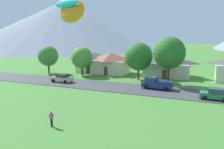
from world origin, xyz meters
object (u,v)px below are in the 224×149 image
object	(u,v)px
tree_left_of_center	(48,56)
parked_car_tan_mid_west	(62,78)
parked_car_green_west_end	(215,94)
house_right_center	(167,65)
tree_near_left	(169,53)
pickup_truck_navy_west_side	(156,83)
kite_flyer_with_kite	(71,11)
tree_right_of_center	(139,57)
tree_center	(82,57)
house_rightmost	(94,61)
house_leftmost	(111,63)

from	to	relation	value
tree_left_of_center	parked_car_tan_mid_west	size ratio (longest dim) A/B	1.55
tree_left_of_center	parked_car_green_west_end	distance (m)	37.83
house_right_center	tree_left_of_center	xyz separation A→B (m)	(-26.98, -6.82, 1.70)
tree_near_left	parked_car_tan_mid_west	distance (m)	21.16
parked_car_green_west_end	pickup_truck_navy_west_side	bearing A→B (deg)	160.87
pickup_truck_navy_west_side	kite_flyer_with_kite	xyz separation A→B (m)	(-4.81, -19.18, 10.73)
tree_near_left	pickup_truck_navy_west_side	distance (m)	6.60
tree_left_of_center	tree_right_of_center	distance (m)	22.10
parked_car_tan_mid_west	pickup_truck_navy_west_side	size ratio (longest dim) A/B	0.81
tree_center	parked_car_green_west_end	world-z (taller)	tree_center
tree_left_of_center	parked_car_green_west_end	xyz separation A→B (m)	(36.57, -9.12, -3.30)
house_rightmost	tree_right_of_center	size ratio (longest dim) A/B	1.01
house_leftmost	parked_car_tan_mid_west	size ratio (longest dim) A/B	2.01
house_leftmost	tree_near_left	distance (m)	16.84
house_right_center	tree_near_left	xyz separation A→B (m)	(1.63, -8.57, 3.57)
tree_center	kite_flyer_with_kite	world-z (taller)	kite_flyer_with_kite
kite_flyer_with_kite	tree_right_of_center	bearing A→B (deg)	90.85
house_rightmost	house_leftmost	bearing A→B (deg)	-11.60
house_right_center	pickup_truck_navy_west_side	distance (m)	12.79
tree_center	parked_car_tan_mid_west	bearing A→B (deg)	-89.17
parked_car_tan_mid_west	tree_right_of_center	bearing A→B (deg)	32.80
house_leftmost	house_rightmost	world-z (taller)	house_leftmost
house_right_center	kite_flyer_with_kite	distance (m)	33.53
house_right_center	pickup_truck_navy_west_side	size ratio (longest dim) A/B	2.00
parked_car_green_west_end	house_leftmost	bearing A→B (deg)	146.83
parked_car_tan_mid_west	house_leftmost	bearing A→B (deg)	69.38
tree_near_left	pickup_truck_navy_west_side	size ratio (longest dim) A/B	1.72
tree_center	pickup_truck_navy_west_side	distance (m)	19.84
house_right_center	parked_car_green_west_end	distance (m)	18.66
house_right_center	tree_right_of_center	bearing A→B (deg)	-129.75
house_right_center	tree_left_of_center	bearing A→B (deg)	-165.82
house_right_center	tree_left_of_center	distance (m)	27.88
tree_near_left	parked_car_green_west_end	size ratio (longest dim) A/B	2.13
house_leftmost	parked_car_tan_mid_west	bearing A→B (deg)	-110.62
house_right_center	parked_car_green_west_end	xyz separation A→B (m)	(9.59, -15.93, -1.59)
parked_car_green_west_end	tree_right_of_center	bearing A→B (deg)	145.32
tree_left_of_center	tree_near_left	bearing A→B (deg)	-3.51
house_rightmost	tree_center	size ratio (longest dim) A/B	1.18
tree_center	house_leftmost	bearing A→B (deg)	44.41
kite_flyer_with_kite	parked_car_tan_mid_west	bearing A→B (deg)	127.71
house_rightmost	kite_flyer_with_kite	distance (m)	35.77
tree_left_of_center	pickup_truck_navy_west_side	world-z (taller)	tree_left_of_center
house_leftmost	tree_center	distance (m)	7.31
house_leftmost	house_right_center	size ratio (longest dim) A/B	0.82
house_leftmost	pickup_truck_navy_west_side	world-z (taller)	house_leftmost
house_leftmost	house_rightmost	size ratio (longest dim) A/B	1.10
house_rightmost	parked_car_tan_mid_west	bearing A→B (deg)	-90.03
parked_car_tan_mid_west	kite_flyer_with_kite	world-z (taller)	kite_flyer_with_kite
parked_car_green_west_end	kite_flyer_with_kite	xyz separation A→B (m)	(-14.11, -15.95, 10.92)
house_leftmost	house_right_center	bearing A→B (deg)	4.90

